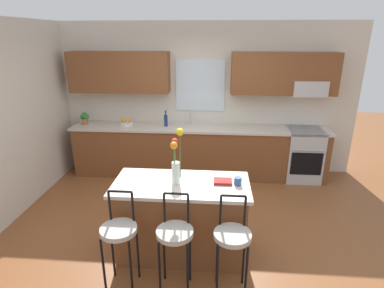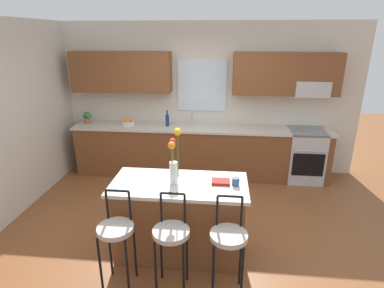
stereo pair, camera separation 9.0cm
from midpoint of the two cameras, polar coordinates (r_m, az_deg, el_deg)
ground_plane at (r=4.37m, az=-0.72°, el=-14.94°), size 14.00×14.00×0.00m
wall_left at (r=4.98m, az=-31.32°, el=3.60°), size 0.12×4.60×2.70m
back_wall_assembly at (r=5.66m, az=1.42°, el=9.73°), size 5.60×0.50×2.70m
counter_run at (r=5.67m, az=0.80°, el=-1.23°), size 4.56×0.64×0.92m
sink_faucet at (r=5.64m, az=-0.78°, el=5.00°), size 0.02×0.13×0.23m
oven_range at (r=5.84m, az=19.23°, el=-1.81°), size 0.60×0.64×0.92m
kitchen_island at (r=3.69m, az=-2.64°, el=-13.55°), size 1.51×0.72×0.92m
bar_stool_near at (r=3.24m, az=-14.07°, el=-15.72°), size 0.36×0.36×1.04m
bar_stool_middle at (r=3.12m, az=-4.02°, el=-16.61°), size 0.36×0.36×1.04m
bar_stool_far at (r=3.10m, az=6.56°, el=-17.02°), size 0.36×0.36×1.04m
flower_vase at (r=3.32m, az=-3.73°, el=-2.94°), size 0.14×0.14×0.64m
mug_ceramic at (r=3.43m, az=7.69°, el=-6.80°), size 0.08×0.08×0.09m
cookbook at (r=3.47m, az=4.94°, el=-6.89°), size 0.20×0.15×0.03m
fruit_bowl_oranges at (r=5.74m, az=-12.39°, el=3.80°), size 0.24×0.24×0.13m
bottle_olive_oil at (r=5.56m, az=-5.30°, el=4.41°), size 0.06×0.06×0.28m
potted_plant_small at (r=5.99m, az=-19.56°, el=4.60°), size 0.17×0.12×0.23m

